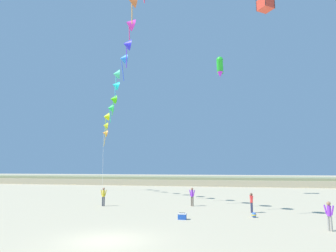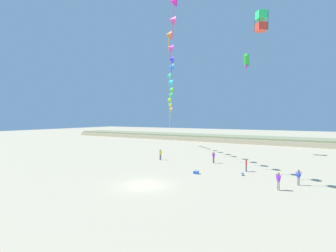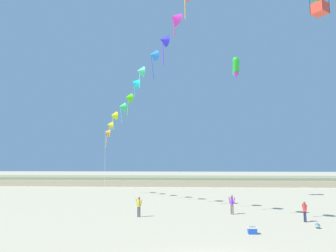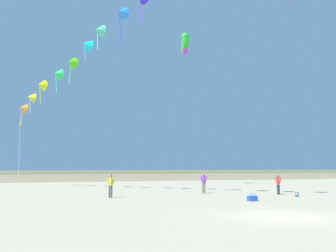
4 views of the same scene
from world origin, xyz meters
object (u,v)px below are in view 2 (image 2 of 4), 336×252
(person_far_right, at_px, (298,176))
(beach_cooler, at_px, (196,172))
(person_near_right, at_px, (246,164))
(person_mid_center, at_px, (278,180))
(person_near_left, at_px, (214,157))
(large_kite_low_lead, at_px, (247,61))
(person_far_left, at_px, (160,154))
(large_kite_mid_trail, at_px, (261,21))
(beach_ball, at_px, (242,174))

(person_far_right, height_order, beach_cooler, person_far_right)
(person_near_right, relative_size, person_mid_center, 0.94)
(person_near_left, bearing_deg, large_kite_low_lead, 76.49)
(person_near_right, distance_m, person_far_left, 13.41)
(person_far_right, bearing_deg, person_mid_center, -121.13)
(large_kite_mid_trail, bearing_deg, person_far_right, -32.06)
(large_kite_low_lead, relative_size, beach_cooler, 4.84)
(person_far_right, xyz_separation_m, large_kite_mid_trail, (-3.93, 2.46, 16.79))
(large_kite_mid_trail, xyz_separation_m, beach_cooler, (-6.62, -3.11, -17.48))
(large_kite_mid_trail, bearing_deg, person_mid_center, -65.84)
(person_far_right, relative_size, beach_ball, 4.32)
(person_near_left, xyz_separation_m, person_far_left, (-8.15, -1.71, -0.00))
(person_far_left, distance_m, large_kite_mid_trail, 22.56)
(large_kite_low_lead, distance_m, large_kite_mid_trail, 15.36)
(person_mid_center, relative_size, person_far_left, 0.98)
(large_kite_low_lead, bearing_deg, beach_cooler, -97.52)
(person_near_left, bearing_deg, person_near_right, -30.72)
(person_near_left, height_order, person_mid_center, person_near_left)
(large_kite_low_lead, bearing_deg, person_mid_center, -71.71)
(large_kite_mid_trail, xyz_separation_m, beach_ball, (-1.64, -1.22, -17.51))
(person_near_left, height_order, person_far_left, person_near_left)
(person_near_left, xyz_separation_m, beach_cooler, (0.20, -7.19, -0.77))
(beach_cooler, distance_m, beach_ball, 5.33)
(person_far_left, relative_size, person_far_right, 1.09)
(person_near_right, relative_size, large_kite_mid_trail, 0.70)
(large_kite_low_lead, xyz_separation_m, beach_cooler, (-2.36, -17.85, -16.83))
(person_mid_center, distance_m, beach_ball, 5.63)
(person_far_right, xyz_separation_m, large_kite_low_lead, (-8.20, 17.21, 16.14))
(person_near_left, xyz_separation_m, person_mid_center, (9.14, -9.23, -0.02))
(person_near_right, relative_size, person_far_right, 1.00)
(large_kite_low_lead, height_order, beach_ball, large_kite_low_lead)
(person_near_left, relative_size, person_mid_center, 1.03)
(large_kite_low_lead, bearing_deg, beach_ball, -80.67)
(person_mid_center, distance_m, person_far_right, 3.14)
(person_near_right, distance_m, beach_ball, 2.33)
(person_near_left, xyz_separation_m, large_kite_low_lead, (2.56, 10.66, 16.05))
(person_far_left, bearing_deg, large_kite_low_lead, 49.11)
(person_mid_center, bearing_deg, person_far_right, 58.87)
(person_near_right, height_order, person_far_right, same)
(large_kite_low_lead, bearing_deg, large_kite_mid_trail, -73.87)
(person_far_left, relative_size, beach_ball, 4.70)
(person_far_left, distance_m, beach_ball, 13.83)
(large_kite_mid_trail, height_order, beach_ball, large_kite_mid_trail)
(person_near_left, relative_size, person_near_right, 1.09)
(person_far_left, height_order, beach_cooler, person_far_left)
(person_far_right, bearing_deg, large_kite_mid_trail, 147.94)
(beach_cooler, bearing_deg, person_far_right, 3.51)
(beach_cooler, bearing_deg, large_kite_low_lead, 82.48)
(person_far_left, xyz_separation_m, beach_ball, (13.34, -3.59, -0.80))
(person_mid_center, bearing_deg, large_kite_low_lead, 108.29)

